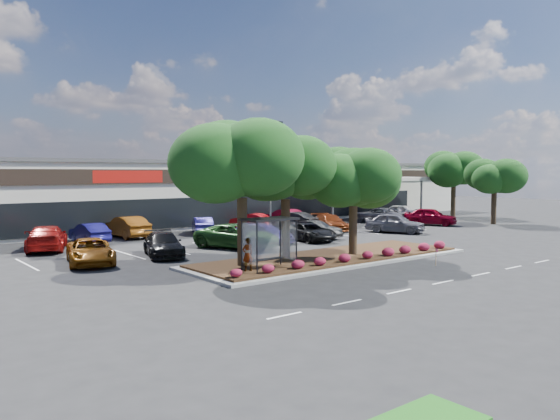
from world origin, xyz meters
TOP-DOWN VIEW (x-y plane):
  - ground at (0.00, 0.00)m, footprint 160.00×160.00m
  - retail_store at (0.06, 33.91)m, footprint 80.40×25.20m
  - landscape_island at (-2.00, 4.00)m, footprint 18.00×6.00m
  - lane_markings at (-0.14, 10.42)m, footprint 33.12×20.06m
  - shrub_row at (-2.00, 1.90)m, footprint 17.00×0.80m
  - bus_shelter at (-7.50, 2.95)m, footprint 2.75×1.55m
  - island_tree_west at (-8.00, 4.50)m, footprint 7.20×7.20m
  - island_tree_mid at (-4.50, 5.20)m, footprint 6.60×6.60m
  - island_tree_east at (-0.50, 3.70)m, footprint 5.80×5.80m
  - tree_east_near at (26.00, 10.00)m, footprint 5.60×5.60m
  - tree_east_far at (31.00, 18.00)m, footprint 6.40×6.40m
  - conifer_north_east at (34.00, 44.00)m, footprint 3.96×3.96m
  - person_waiting at (-8.75, 2.94)m, footprint 0.62×0.42m
  - light_pole at (2.88, 16.17)m, footprint 1.43×0.69m
  - survey_stake at (1.23, -1.00)m, footprint 0.07×0.14m
  - car_0 at (-13.63, 11.36)m, footprint 3.62×5.61m
  - car_1 at (-9.09, 11.49)m, footprint 3.48×5.41m
  - car_2 at (-3.54, 11.65)m, footprint 4.84×6.50m
  - car_3 at (-0.34, 12.75)m, footprint 3.37×5.12m
  - car_4 at (4.31, 12.33)m, footprint 2.69×4.42m
  - car_5 at (2.85, 11.49)m, footprint 2.75×5.01m
  - car_6 at (9.19, 15.85)m, footprint 3.45×5.26m
  - car_7 at (12.27, 11.06)m, footprint 3.84×5.37m
  - car_8 at (20.27, 13.29)m, footprint 3.79×5.39m
  - car_9 at (-14.03, 18.48)m, footprint 4.16×6.17m
  - car_10 at (-10.45, 20.72)m, footprint 1.75×4.48m
  - car_11 at (-7.06, 21.99)m, footprint 2.04×5.23m
  - car_12 at (-0.98, 20.64)m, footprint 3.17×4.52m
  - car_13 at (6.96, 18.50)m, footprint 3.06×5.10m
  - car_14 at (4.89, 21.79)m, footprint 2.88×4.39m
  - car_15 at (8.78, 21.76)m, footprint 2.07×4.99m
  - car_16 at (18.20, 18.21)m, footprint 4.23×6.06m
  - car_17 at (23.44, 20.24)m, footprint 3.68×5.06m

SIDE VIEW (x-z plane):
  - ground at x=0.00m, z-range 0.00..0.00m
  - lane_markings at x=-0.14m, z-range 0.00..0.01m
  - landscape_island at x=-2.00m, z-range -0.01..0.25m
  - shrub_row at x=-2.00m, z-range 0.26..0.76m
  - survey_stake at x=1.23m, z-range 0.14..1.09m
  - car_5 at x=2.85m, z-range 0.00..1.33m
  - car_14 at x=4.89m, z-range 0.00..1.37m
  - car_4 at x=4.31m, z-range 0.00..1.38m
  - car_3 at x=-0.34m, z-range 0.00..1.38m
  - car_12 at x=-0.98m, z-range 0.00..1.41m
  - car_6 at x=9.19m, z-range 0.00..1.42m
  - car_0 at x=-13.63m, z-range 0.00..1.44m
  - car_10 at x=-10.45m, z-range 0.00..1.45m
  - car_1 at x=-9.09m, z-range 0.00..1.46m
  - car_16 at x=18.20m, z-range 0.00..1.54m
  - car_13 at x=6.96m, z-range 0.00..1.59m
  - car_17 at x=23.44m, z-range 0.00..1.60m
  - car_15 at x=8.78m, z-range 0.00..1.61m
  - car_2 at x=-3.54m, z-range 0.00..1.64m
  - car_9 at x=-14.03m, z-range 0.00..1.66m
  - car_7 at x=12.27m, z-range 0.00..1.70m
  - car_11 at x=-7.06m, z-range 0.00..1.70m
  - car_8 at x=20.27m, z-range 0.00..1.70m
  - person_waiting at x=-8.75m, z-range 0.26..1.93m
  - bus_shelter at x=-7.50m, z-range 1.01..3.60m
  - retail_store at x=0.06m, z-range 0.03..6.28m
  - tree_east_near at x=26.00m, z-range 0.00..6.51m
  - island_tree_east at x=-0.50m, z-range 0.26..6.76m
  - tree_east_far at x=31.00m, z-range 0.00..7.62m
  - island_tree_mid at x=-4.50m, z-range 0.26..7.58m
  - light_pole at x=2.88m, z-range -0.55..8.89m
  - island_tree_west at x=-8.00m, z-range 0.26..8.15m
  - conifer_north_east at x=34.00m, z-range 0.00..9.00m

